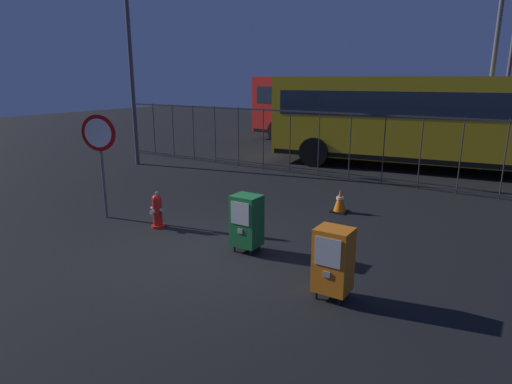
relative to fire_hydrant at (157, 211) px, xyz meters
name	(u,v)px	position (x,y,z in m)	size (l,w,h in m)	color
ground_plane	(204,255)	(1.71, -0.61, -0.35)	(60.00, 60.00, 0.00)	black
fire_hydrant	(157,211)	(0.00, 0.00, 0.00)	(0.33, 0.31, 0.75)	red
newspaper_box_primary	(247,220)	(2.24, -0.08, 0.22)	(0.48, 0.42, 1.02)	black
newspaper_box_secondary	(333,260)	(4.17, -0.85, 0.22)	(0.48, 0.42, 1.02)	black
stop_sign	(100,145)	(-1.42, -0.14, 1.25)	(0.71, 0.31, 2.23)	#4C4F54
traffic_cone	(340,201)	(2.73, 2.99, -0.09)	(0.36, 0.36, 0.53)	black
fence_barrier	(350,146)	(1.71, 6.19, 0.67)	(18.03, 0.04, 2.00)	#2D2D33
bus_near	(435,117)	(3.43, 9.19, 1.36)	(10.74, 3.93, 3.00)	gold
bus_far	(362,107)	(-0.26, 12.76, 1.36)	(10.73, 3.77, 3.00)	red
street_light_near_left	(500,18)	(4.87, 9.77, 4.35)	(0.32, 0.32, 8.25)	#4C4F54
street_light_far_left	(512,49)	(5.09, 13.51, 3.63)	(0.32, 0.32, 6.84)	#4C4F54
street_light_far_right	(128,17)	(-5.45, 4.49, 4.53)	(0.32, 0.32, 8.59)	#4C4F54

